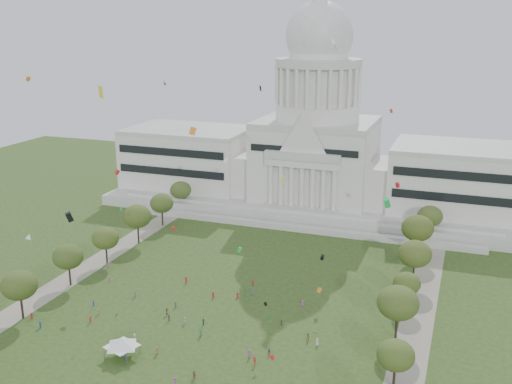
% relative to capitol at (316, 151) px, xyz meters
% --- Properties ---
extents(ground, '(400.00, 400.00, 0.00)m').
position_rel_capitol_xyz_m(ground, '(0.00, -113.59, -22.30)').
color(ground, '#2E441B').
rests_on(ground, ground).
extents(capitol, '(160.00, 64.50, 91.30)m').
position_rel_capitol_xyz_m(capitol, '(0.00, 0.00, 0.00)').
color(capitol, '#B7B5AC').
rests_on(capitol, ground).
extents(path_left, '(8.00, 160.00, 0.04)m').
position_rel_capitol_xyz_m(path_left, '(-48.00, -83.59, -22.28)').
color(path_left, gray).
rests_on(path_left, ground).
extents(path_right, '(8.00, 160.00, 0.04)m').
position_rel_capitol_xyz_m(path_right, '(48.00, -83.59, -22.28)').
color(path_right, gray).
rests_on(path_right, ground).
extents(row_tree_l_1, '(8.86, 8.86, 12.59)m').
position_rel_capitol_xyz_m(row_tree_l_1, '(-44.07, -116.55, -13.34)').
color(row_tree_l_1, black).
rests_on(row_tree_l_1, ground).
extents(row_tree_r_1, '(7.58, 7.58, 10.78)m').
position_rel_capitol_xyz_m(row_tree_r_1, '(46.22, -115.34, -14.64)').
color(row_tree_r_1, black).
rests_on(row_tree_r_1, ground).
extents(row_tree_l_2, '(8.42, 8.42, 11.97)m').
position_rel_capitol_xyz_m(row_tree_l_2, '(-45.04, -96.29, -13.79)').
color(row_tree_l_2, black).
rests_on(row_tree_l_2, ground).
extents(row_tree_r_2, '(9.55, 9.55, 13.58)m').
position_rel_capitol_xyz_m(row_tree_r_2, '(44.17, -96.15, -12.64)').
color(row_tree_r_2, black).
rests_on(row_tree_r_2, ground).
extents(row_tree_l_3, '(8.12, 8.12, 11.55)m').
position_rel_capitol_xyz_m(row_tree_l_3, '(-44.09, -79.67, -14.09)').
color(row_tree_l_3, black).
rests_on(row_tree_l_3, ground).
extents(row_tree_r_3, '(7.01, 7.01, 9.98)m').
position_rel_capitol_xyz_m(row_tree_r_3, '(44.40, -79.10, -15.21)').
color(row_tree_r_3, black).
rests_on(row_tree_r_3, ground).
extents(row_tree_l_4, '(9.29, 9.29, 13.21)m').
position_rel_capitol_xyz_m(row_tree_l_4, '(-44.08, -61.17, -12.90)').
color(row_tree_l_4, black).
rests_on(row_tree_l_4, ground).
extents(row_tree_r_4, '(9.19, 9.19, 13.06)m').
position_rel_capitol_xyz_m(row_tree_r_4, '(44.76, -63.55, -13.01)').
color(row_tree_r_4, black).
rests_on(row_tree_r_4, ground).
extents(row_tree_l_5, '(8.33, 8.33, 11.85)m').
position_rel_capitol_xyz_m(row_tree_l_5, '(-45.22, -42.58, -13.88)').
color(row_tree_l_5, black).
rests_on(row_tree_l_5, ground).
extents(row_tree_r_5, '(9.82, 9.82, 13.96)m').
position_rel_capitol_xyz_m(row_tree_r_5, '(43.49, -43.40, -12.37)').
color(row_tree_r_5, black).
rests_on(row_tree_r_5, ground).
extents(row_tree_l_6, '(8.19, 8.19, 11.64)m').
position_rel_capitol_xyz_m(row_tree_l_6, '(-46.87, -24.45, -14.02)').
color(row_tree_l_6, black).
rests_on(row_tree_l_6, ground).
extents(row_tree_r_6, '(8.42, 8.42, 11.97)m').
position_rel_capitol_xyz_m(row_tree_r_6, '(45.96, -25.46, -13.79)').
color(row_tree_r_6, black).
rests_on(row_tree_r_6, ground).
extents(event_tent, '(10.41, 10.41, 4.62)m').
position_rel_capitol_xyz_m(event_tent, '(-11.37, -123.35, -18.71)').
color(event_tent, '#4C4C4C').
rests_on(event_tent, ground).
extents(person_0, '(1.01, 0.90, 1.73)m').
position_rel_capitol_xyz_m(person_0, '(27.70, -104.13, -21.43)').
color(person_0, silver).
rests_on(person_0, ground).
extents(person_2, '(1.06, 0.90, 1.86)m').
position_rel_capitol_xyz_m(person_2, '(25.21, -102.78, -21.36)').
color(person_2, olive).
rests_on(person_2, ground).
extents(person_3, '(1.31, 1.39, 1.96)m').
position_rel_capitol_xyz_m(person_3, '(17.06, -116.59, -21.32)').
color(person_3, '#B21E1E').
rests_on(person_3, ground).
extents(person_4, '(0.70, 1.12, 1.80)m').
position_rel_capitol_xyz_m(person_4, '(-0.57, -104.40, -21.40)').
color(person_4, '#33723F').
rests_on(person_4, ground).
extents(person_5, '(1.38, 1.74, 1.76)m').
position_rel_capitol_xyz_m(person_5, '(-5.15, -105.37, -21.41)').
color(person_5, silver).
rests_on(person_5, ground).
extents(person_6, '(1.06, 1.15, 1.97)m').
position_rel_capitol_xyz_m(person_6, '(4.59, -129.24, -21.31)').
color(person_6, '#994C8C').
rests_on(person_6, ground).
extents(person_7, '(0.69, 0.69, 1.55)m').
position_rel_capitol_xyz_m(person_7, '(-9.89, -124.54, -21.52)').
color(person_7, navy).
rests_on(person_7, ground).
extents(person_8, '(1.02, 0.76, 1.88)m').
position_rel_capitol_xyz_m(person_8, '(-11.36, -102.83, -21.35)').
color(person_8, olive).
rests_on(person_8, ground).
extents(person_9, '(1.00, 1.06, 1.49)m').
position_rel_capitol_xyz_m(person_9, '(18.73, -111.72, -21.55)').
color(person_9, '#26262B').
rests_on(person_9, ground).
extents(person_10, '(0.66, 0.96, 1.50)m').
position_rel_capitol_xyz_m(person_10, '(17.24, -98.06, -21.54)').
color(person_10, '#4C4C51').
rests_on(person_10, ground).
extents(person_11, '(1.78, 1.32, 1.79)m').
position_rel_capitol_xyz_m(person_11, '(7.11, -125.52, -21.40)').
color(person_11, olive).
rests_on(person_11, ground).
extents(distant_crowd, '(61.79, 41.00, 1.93)m').
position_rel_capitol_xyz_m(distant_crowd, '(-13.26, -99.18, -21.45)').
color(distant_crowd, '#B21E1E').
rests_on(distant_crowd, ground).
extents(kite_swarm, '(85.27, 103.75, 64.74)m').
position_rel_capitol_xyz_m(kite_swarm, '(3.10, -108.59, 9.30)').
color(kite_swarm, red).
rests_on(kite_swarm, ground).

